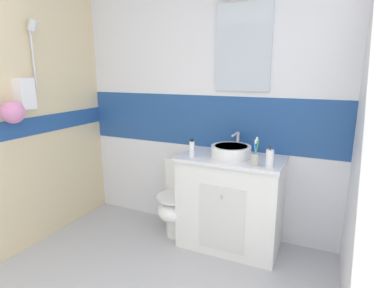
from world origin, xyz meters
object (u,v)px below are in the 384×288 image
at_px(toilet, 180,200).
at_px(deodorant_spray_can, 192,149).
at_px(sink_basin, 231,151).
at_px(toothbrush_cup, 255,158).
at_px(soap_dispenser, 270,158).

distance_m(toilet, deodorant_spray_can, 0.63).
xyz_separation_m(sink_basin, toothbrush_cup, (0.25, -0.17, 0.00)).
xyz_separation_m(sink_basin, toilet, (-0.51, 0.00, -0.55)).
bearing_deg(toilet, sink_basin, -0.31).
height_order(toothbrush_cup, deodorant_spray_can, toothbrush_cup).
bearing_deg(deodorant_spray_can, toilet, 142.89).
bearing_deg(toilet, toothbrush_cup, -12.88).
height_order(sink_basin, toilet, sink_basin).
distance_m(sink_basin, soap_dispenser, 0.40).
distance_m(sink_basin, toilet, 0.75).
distance_m(sink_basin, deodorant_spray_can, 0.34).
xyz_separation_m(toothbrush_cup, soap_dispenser, (0.11, 0.01, 0.01)).
relative_size(sink_basin, toothbrush_cup, 1.70).
xyz_separation_m(soap_dispenser, deodorant_spray_can, (-0.67, 0.01, 0.00)).
height_order(toothbrush_cup, soap_dispenser, toothbrush_cup).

